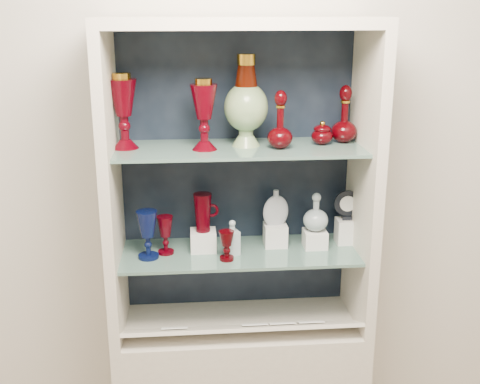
{
  "coord_description": "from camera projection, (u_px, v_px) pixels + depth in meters",
  "views": [
    {
      "loc": [
        -0.19,
        -0.64,
        1.97
      ],
      "look_at": [
        0.0,
        1.53,
        1.3
      ],
      "focal_mm": 45.0,
      "sensor_mm": 36.0,
      "label": 1
    }
  ],
  "objects": [
    {
      "name": "cabinet_back_panel",
      "position": [
        236.0,
        173.0,
        2.46
      ],
      "size": [
        0.98,
        0.02,
        1.15
      ],
      "primitive_type": "cube",
      "color": "black",
      "rests_on": "cabinet_base"
    },
    {
      "name": "cameo_medallion",
      "position": [
        347.0,
        205.0,
        2.41
      ],
      "size": [
        0.11,
        0.04,
        0.13
      ],
      "primitive_type": null,
      "rotation": [
        0.0,
        0.0,
        -0.05
      ],
      "color": "black",
      "rests_on": "riser_cameo_medallion"
    },
    {
      "name": "clear_square_bottle",
      "position": [
        232.0,
        237.0,
        2.32
      ],
      "size": [
        0.06,
        0.06,
        0.14
      ],
      "primitive_type": null,
      "rotation": [
        0.0,
        0.0,
        0.36
      ],
      "color": "#92A6AB",
      "rests_on": "shelf_lower"
    },
    {
      "name": "ruby_decanter_b",
      "position": [
        345.0,
        112.0,
        2.3
      ],
      "size": [
        0.1,
        0.1,
        0.23
      ],
      "primitive_type": null,
      "rotation": [
        0.0,
        0.0,
        -0.04
      ],
      "color": "#3D0003",
      "rests_on": "shelf_upper"
    },
    {
      "name": "riser_cameo_medallion",
      "position": [
        346.0,
        231.0,
        2.45
      ],
      "size": [
        0.08,
        0.08,
        0.1
      ],
      "primitive_type": "cube",
      "color": "silver",
      "rests_on": "shelf_lower"
    },
    {
      "name": "label_card_1",
      "position": [
        175.0,
        328.0,
        2.3
      ],
      "size": [
        0.1,
        0.06,
        0.03
      ],
      "primitive_type": "cube",
      "rotation": [
        -0.44,
        0.0,
        0.0
      ],
      "color": "white",
      "rests_on": "label_ledge"
    },
    {
      "name": "clear_round_decanter",
      "position": [
        316.0,
        213.0,
        2.37
      ],
      "size": [
        0.13,
        0.13,
        0.15
      ],
      "primitive_type": null,
      "rotation": [
        0.0,
        0.0,
        -0.37
      ],
      "color": "#92A6AB",
      "rests_on": "riser_clear_round_decanter"
    },
    {
      "name": "riser_ruby_pitcher",
      "position": [
        203.0,
        240.0,
        2.37
      ],
      "size": [
        0.1,
        0.1,
        0.08
      ],
      "primitive_type": "cube",
      "color": "silver",
      "rests_on": "shelf_lower"
    },
    {
      "name": "label_ledge",
      "position": [
        242.0,
        328.0,
        2.33
      ],
      "size": [
        0.92,
        0.17,
        0.09
      ],
      "primitive_type": "cube",
      "rotation": [
        -0.44,
        0.0,
        0.0
      ],
      "color": "beige",
      "rests_on": "cabinet_base"
    },
    {
      "name": "riser_clear_round_decanter",
      "position": [
        315.0,
        239.0,
        2.4
      ],
      "size": [
        0.09,
        0.09,
        0.07
      ],
      "primitive_type": "cube",
      "color": "silver",
      "rests_on": "shelf_lower"
    },
    {
      "name": "wall_back",
      "position": [
        235.0,
        153.0,
        2.46
      ],
      "size": [
        3.5,
        0.02,
        2.8
      ],
      "primitive_type": "cube",
      "color": "silver",
      "rests_on": "ground"
    },
    {
      "name": "shelf_lower",
      "position": [
        240.0,
        252.0,
        2.38
      ],
      "size": [
        0.92,
        0.34,
        0.01
      ],
      "primitive_type": "cube",
      "color": "slate",
      "rests_on": "cabinet_side_left"
    },
    {
      "name": "ruby_goblet_tall",
      "position": [
        165.0,
        235.0,
        2.33
      ],
      "size": [
        0.06,
        0.06,
        0.15
      ],
      "primitive_type": null,
      "rotation": [
        0.0,
        0.0,
        0.0
      ],
      "color": "#470009",
      "rests_on": "shelf_lower"
    },
    {
      "name": "flat_flask",
      "position": [
        276.0,
        207.0,
        2.38
      ],
      "size": [
        0.11,
        0.06,
        0.15
      ],
      "primitive_type": null,
      "rotation": [
        0.0,
        0.0,
        0.19
      ],
      "color": "#A8B1BB",
      "rests_on": "riser_flat_flask"
    },
    {
      "name": "ruby_decanter_a",
      "position": [
        280.0,
        116.0,
        2.19
      ],
      "size": [
        0.1,
        0.1,
        0.24
      ],
      "primitive_type": null,
      "rotation": [
        0.0,
        0.0,
        0.01
      ],
      "color": "#3D0003",
      "rests_on": "shelf_upper"
    },
    {
      "name": "cabinet_top_cap",
      "position": [
        240.0,
        23.0,
        2.1
      ],
      "size": [
        1.0,
        0.4,
        0.04
      ],
      "primitive_type": "cube",
      "color": "beige",
      "rests_on": "cabinet_side_left"
    },
    {
      "name": "riser_flat_flask",
      "position": [
        275.0,
        235.0,
        2.42
      ],
      "size": [
        0.09,
        0.09,
        0.09
      ],
      "primitive_type": "cube",
      "color": "silver",
      "rests_on": "shelf_lower"
    },
    {
      "name": "cabinet_side_left",
      "position": [
        112.0,
        189.0,
        2.23
      ],
      "size": [
        0.04,
        0.4,
        1.15
      ],
      "primitive_type": "cube",
      "color": "beige",
      "rests_on": "cabinet_base"
    },
    {
      "name": "lidded_bowl",
      "position": [
        322.0,
        132.0,
        2.28
      ],
      "size": [
        0.1,
        0.1,
        0.09
      ],
      "primitive_type": null,
      "rotation": [
        0.0,
        0.0,
        -0.23
      ],
      "color": "#3D0003",
      "rests_on": "shelf_upper"
    },
    {
      "name": "ruby_pitcher",
      "position": [
        203.0,
        213.0,
        2.34
      ],
      "size": [
        0.11,
        0.07,
        0.15
      ],
      "primitive_type": null,
      "rotation": [
        0.0,
        0.0,
        -0.01
      ],
      "color": "#470009",
      "rests_on": "riser_ruby_pitcher"
    },
    {
      "name": "pedestal_lamp_right",
      "position": [
        204.0,
        115.0,
        2.17
      ],
      "size": [
        0.12,
        0.12,
        0.26
      ],
      "primitive_type": null,
      "rotation": [
        0.0,
        0.0,
        0.25
      ],
      "color": "#470009",
      "rests_on": "shelf_upper"
    },
    {
      "name": "label_card_3",
      "position": [
        282.0,
        323.0,
        2.34
      ],
      "size": [
        0.1,
        0.06,
        0.03
      ],
      "primitive_type": "cube",
      "rotation": [
        -0.44,
        0.0,
        0.0
      ],
      "color": "white",
      "rests_on": "label_ledge"
    },
    {
      "name": "enamel_urn",
      "position": [
        246.0,
        101.0,
        2.23
      ],
      "size": [
        0.2,
        0.2,
        0.34
      ],
      "primitive_type": null,
      "rotation": [
        0.0,
        0.0,
        0.29
      ],
      "color": "#0C4628",
      "rests_on": "shelf_upper"
    },
    {
      "name": "shelf_upper",
      "position": [
        240.0,
        149.0,
        2.25
      ],
      "size": [
        0.92,
        0.34,
        0.01
      ],
      "primitive_type": "cube",
      "color": "slate",
      "rests_on": "cabinet_side_left"
    },
    {
      "name": "ruby_goblet_small",
      "position": [
        227.0,
        246.0,
        2.27
      ],
      "size": [
        0.08,
        0.08,
        0.12
      ],
      "primitive_type": null,
      "rotation": [
        0.0,
        0.0,
        -0.35
      ],
      "color": "#3D0003",
      "rests_on": "shelf_lower"
    },
    {
      "name": "cobalt_goblet",
      "position": [
        148.0,
        235.0,
        2.28
      ],
      "size": [
        0.09,
        0.09,
        0.19
      ],
      "primitive_type": null,
      "rotation": [
        0.0,
        0.0,
        0.07
      ],
      "color": "#070F39",
      "rests_on": "shelf_lower"
    },
    {
      "name": "cabinet_side_right",
      "position": [
        364.0,
        183.0,
        2.31
      ],
      "size": [
        0.04,
        0.4,
        1.15
      ],
      "primitive_type": "cube",
      "color": "beige",
      "rests_on": "cabinet_base"
    },
    {
      "name": "pedestal_lamp_left",
      "position": [
        124.0,
        111.0,
        2.19
      ],
      "size": [
        0.11,
        0.11,
        0.28
      ],
      "primitive_type": null,
      "rotation": [
        0.0,
        0.0,
        0.04
      ],
      "color": "#470009",
      "rests_on": "shelf_upper"
    },
    {
      "name": "label_card_0",
      "position": [
        310.0,
        322.0,
        2.35
      ],
      "size": [
        0.1,
        0.06,
        0.03
      ],
      "primitive_type": "cube",
      "rotation": [
        -0.44,
        0.0,
        0.0
      ],
      "color": "white",
      "rests_on": "label_ledge"
    },
    {
      "name": "label_card_2",
      "position": [
        254.0,
        324.0,
        2.33
      ],
      "size": [
        0.1,
        0.06,
        0.03
      ],
      "primitive_type": "cube",
      "rotation": [
        -0.44,
        0.0,
        0.0
      ],
      "color": "white",
      "rests_on": "label_ledge"
    }
  ]
}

